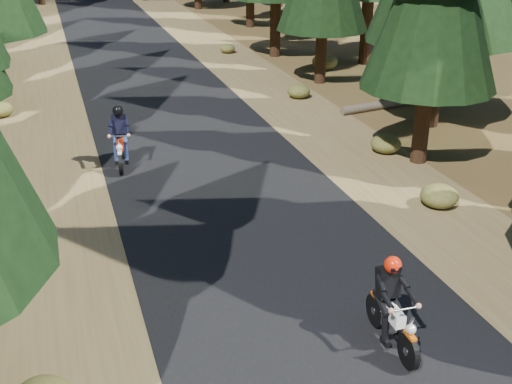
# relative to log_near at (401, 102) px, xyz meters

# --- Properties ---
(ground) EXTENTS (120.00, 120.00, 0.00)m
(ground) POSITION_rel_log_near_xyz_m (-8.54, -9.85, -0.16)
(ground) COLOR #4B381B
(ground) RESTS_ON ground
(road) EXTENTS (6.00, 100.00, 0.01)m
(road) POSITION_rel_log_near_xyz_m (-8.54, -4.85, -0.15)
(road) COLOR black
(road) RESTS_ON ground
(shoulder_l) EXTENTS (3.20, 100.00, 0.01)m
(shoulder_l) POSITION_rel_log_near_xyz_m (-13.14, -4.85, -0.16)
(shoulder_l) COLOR brown
(shoulder_l) RESTS_ON ground
(shoulder_r) EXTENTS (3.20, 100.00, 0.01)m
(shoulder_r) POSITION_rel_log_near_xyz_m (-3.94, -4.85, -0.16)
(shoulder_r) COLOR brown
(shoulder_r) RESTS_ON ground
(log_near) EXTENTS (5.40, 1.20, 0.32)m
(log_near) POSITION_rel_log_near_xyz_m (0.00, 0.00, 0.00)
(log_near) COLOR #4C4233
(log_near) RESTS_ON ground
(understory_shrubs) EXTENTS (16.12, 30.39, 0.71)m
(understory_shrubs) POSITION_rel_log_near_xyz_m (-7.40, -1.79, 0.13)
(understory_shrubs) COLOR #474C1E
(understory_shrubs) RESTS_ON ground
(rider_lead) EXTENTS (0.61, 1.87, 1.66)m
(rider_lead) POSITION_rel_log_near_xyz_m (-7.59, -12.94, 0.40)
(rider_lead) COLOR white
(rider_lead) RESTS_ON road
(rider_follow) EXTENTS (0.89, 2.07, 1.78)m
(rider_follow) POSITION_rel_log_near_xyz_m (-10.94, -3.02, 0.44)
(rider_follow) COLOR maroon
(rider_follow) RESTS_ON road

